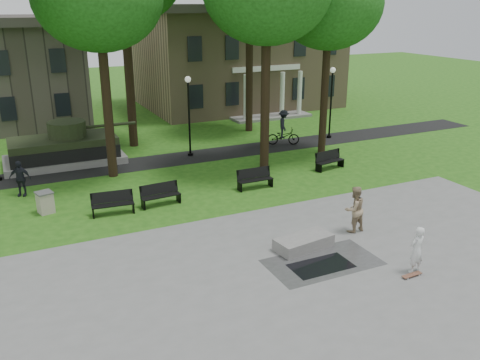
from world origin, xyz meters
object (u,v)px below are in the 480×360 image
object	(u,v)px
friend_watching	(354,209)
trash_bin	(45,202)
concrete_block	(304,242)
skateboarder	(417,250)
cyclist	(283,131)
park_bench_0	(112,203)

from	to	relation	value
friend_watching	trash_bin	distance (m)	13.15
concrete_block	skateboarder	distance (m)	4.03
concrete_block	skateboarder	bearing A→B (deg)	-51.99
skateboarder	trash_bin	size ratio (longest dim) A/B	1.73
concrete_block	cyclist	distance (m)	14.76
skateboarder	friend_watching	bearing A→B (deg)	-99.22
cyclist	park_bench_0	distance (m)	14.15
friend_watching	trash_bin	xyz separation A→B (m)	(-10.92, 7.32, -0.48)
skateboarder	park_bench_0	bearing A→B (deg)	-56.46
cyclist	park_bench_0	world-z (taller)	cyclist
concrete_block	skateboarder	size ratio (longest dim) A/B	1.32
concrete_block	trash_bin	bearing A→B (deg)	137.14
skateboarder	cyclist	distance (m)	16.82
skateboarder	park_bench_0	size ratio (longest dim) A/B	0.91
friend_watching	trash_bin	bearing A→B (deg)	-37.92
concrete_block	friend_watching	world-z (taller)	friend_watching
concrete_block	park_bench_0	xyz separation A→B (m)	(-5.72, 6.35, 0.28)
skateboarder	cyclist	world-z (taller)	cyclist
park_bench_0	trash_bin	world-z (taller)	park_bench_0
concrete_block	park_bench_0	world-z (taller)	park_bench_0
concrete_block	trash_bin	size ratio (longest dim) A/B	2.29
concrete_block	park_bench_0	distance (m)	8.56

